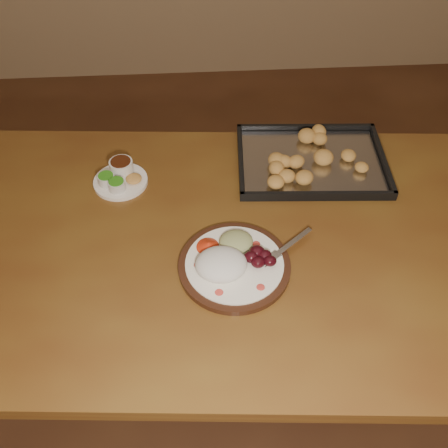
{
  "coord_description": "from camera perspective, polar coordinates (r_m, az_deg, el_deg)",
  "views": [
    {
      "loc": [
        -0.25,
        -0.93,
        1.72
      ],
      "look_at": [
        -0.19,
        -0.06,
        0.77
      ],
      "focal_mm": 40.0,
      "sensor_mm": 36.0,
      "label": 1
    }
  ],
  "objects": [
    {
      "name": "ground",
      "position": [
        1.97,
        5.59,
        -13.77
      ],
      "size": [
        4.0,
        4.0,
        0.0
      ],
      "primitive_type": "plane",
      "color": "brown",
      "rests_on": "ground"
    },
    {
      "name": "dinner_plate",
      "position": [
        1.2,
        0.89,
        -4.38
      ],
      "size": [
        0.34,
        0.27,
        0.06
      ],
      "rotation": [
        0.0,
        0.0,
        0.24
      ],
      "color": "#32190E",
      "rests_on": "dining_table"
    },
    {
      "name": "condiment_saucer",
      "position": [
        1.45,
        -11.85,
        5.28
      ],
      "size": [
        0.15,
        0.15,
        0.05
      ],
      "rotation": [
        0.0,
        0.0,
        -0.38
      ],
      "color": "white",
      "rests_on": "dining_table"
    },
    {
      "name": "baking_tray",
      "position": [
        1.5,
        9.97,
        7.24
      ],
      "size": [
        0.45,
        0.34,
        0.04
      ],
      "rotation": [
        0.0,
        0.0,
        -0.06
      ],
      "color": "black",
      "rests_on": "dining_table"
    },
    {
      "name": "dining_table",
      "position": [
        1.35,
        0.06,
        -4.47
      ],
      "size": [
        1.56,
        1.01,
        0.75
      ],
      "rotation": [
        0.0,
        0.0,
        -0.08
      ],
      "color": "brown",
      "rests_on": "ground"
    }
  ]
}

